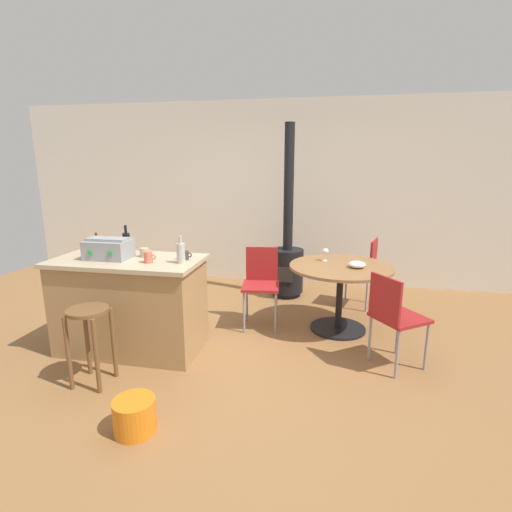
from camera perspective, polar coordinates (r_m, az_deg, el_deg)
ground_plane at (r=3.94m, az=-3.15°, el=-13.69°), size 8.80×8.80×0.00m
back_wall at (r=5.95m, az=2.57°, el=9.13°), size 8.00×0.10×2.70m
kitchen_island at (r=3.98m, az=-17.95°, el=-6.80°), size 1.41×0.72×0.92m
wooden_stool at (r=3.48m, az=-23.26°, el=-9.88°), size 0.33×0.33×0.66m
dining_table at (r=4.29m, az=12.27°, el=-3.56°), size 1.10×1.10×0.73m
folding_chair_near at (r=4.33m, az=0.76°, el=-3.60°), size 0.44×0.44×0.88m
folding_chair_far at (r=3.64m, az=19.62°, el=-8.01°), size 0.56×0.56×0.86m
folding_chair_left at (r=5.08m, az=15.45°, el=-1.54°), size 0.49×0.49×0.88m
wood_stove at (r=5.32m, az=4.64°, el=-0.19°), size 0.44×0.45×2.31m
toolbox at (r=3.90m, az=-20.87°, el=1.00°), size 0.40×0.28×0.20m
bottle_0 at (r=4.08m, az=-18.49°, el=1.92°), size 0.07×0.07×0.28m
bottle_1 at (r=4.27m, az=-22.33°, el=1.62°), size 0.06×0.06×0.20m
bottle_2 at (r=3.54m, az=-10.99°, el=0.48°), size 0.08×0.08×0.25m
cup_0 at (r=3.63m, az=-15.54°, el=-0.16°), size 0.11×0.08×0.10m
cup_1 at (r=3.68m, az=-10.53°, el=0.12°), size 0.12×0.09×0.08m
cup_2 at (r=3.88m, az=-16.06°, el=0.51°), size 0.12×0.09×0.08m
wine_glass at (r=4.39m, az=10.16°, el=0.64°), size 0.07×0.07×0.14m
serving_bowl at (r=4.19m, az=14.62°, el=-1.20°), size 0.18×0.18×0.07m
plastic_bucket at (r=2.98m, az=-17.40°, el=-21.49°), size 0.29×0.29×0.24m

